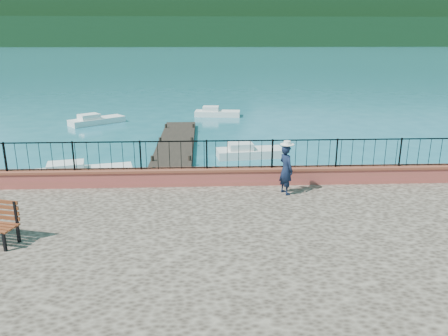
{
  "coord_description": "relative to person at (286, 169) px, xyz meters",
  "views": [
    {
      "loc": [
        -0.37,
        -10.39,
        6.03
      ],
      "look_at": [
        0.2,
        2.0,
        2.3
      ],
      "focal_mm": 35.0,
      "sensor_mm": 36.0,
      "label": 1
    }
  ],
  "objects": [
    {
      "name": "ground",
      "position": [
        -2.2,
        -2.72,
        -2.01
      ],
      "size": [
        2000.0,
        2000.0,
        0.0
      ],
      "primitive_type": "plane",
      "color": "#19596B",
      "rests_on": "ground"
    },
    {
      "name": "dock",
      "position": [
        -4.2,
        9.28,
        -1.86
      ],
      "size": [
        2.0,
        16.0,
        0.3
      ],
      "primitive_type": "cube",
      "color": "#2D231C",
      "rests_on": "ground"
    },
    {
      "name": "boat_3",
      "position": [
        -10.32,
        18.44,
        -1.61
      ],
      "size": [
        3.86,
        3.45,
        0.8
      ],
      "primitive_type": "cube",
      "rotation": [
        0.0,
        0.0,
        0.67
      ],
      "color": "silver",
      "rests_on": "ground"
    },
    {
      "name": "boat_1",
      "position": [
        -0.19,
        8.9,
        -1.61
      ],
      "size": [
        3.59,
        1.7,
        0.8
      ],
      "primitive_type": "cube",
      "rotation": [
        0.0,
        0.0,
        0.12
      ],
      "color": "silver",
      "rests_on": "ground"
    },
    {
      "name": "person",
      "position": [
        0.0,
        0.0,
        0.0
      ],
      "size": [
        0.6,
        0.7,
        1.61
      ],
      "primitive_type": "imported",
      "rotation": [
        0.0,
        0.0,
        2.0
      ],
      "color": "black",
      "rests_on": "promenade"
    },
    {
      "name": "foothills",
      "position": [
        -2.2,
        357.28,
        19.99
      ],
      "size": [
        900.0,
        120.0,
        44.0
      ],
      "primitive_type": "cube",
      "color": "black",
      "rests_on": "ground"
    },
    {
      "name": "boat_0",
      "position": [
        -8.02,
        5.62,
        -1.61
      ],
      "size": [
        4.55,
        2.28,
        0.8
      ],
      "primitive_type": "cube",
      "rotation": [
        0.0,
        0.0,
        0.23
      ],
      "color": "silver",
      "rests_on": "ground"
    },
    {
      "name": "railing",
      "position": [
        -2.2,
        0.98,
        0.25
      ],
      "size": [
        27.0,
        0.05,
        0.95
      ],
      "primitive_type": "cube",
      "color": "black",
      "rests_on": "parapet"
    },
    {
      "name": "companion_hill",
      "position": [
        217.8,
        557.28,
        -2.01
      ],
      "size": [
        448.0,
        384.0,
        180.0
      ],
      "primitive_type": "ellipsoid",
      "color": "#142D23",
      "rests_on": "ground"
    },
    {
      "name": "boat_4",
      "position": [
        -1.51,
        21.23,
        -1.61
      ],
      "size": [
        3.65,
        1.67,
        0.8
      ],
      "primitive_type": "cube",
      "rotation": [
        0.0,
        0.0,
        -0.11
      ],
      "color": "silver",
      "rests_on": "ground"
    },
    {
      "name": "far_forest",
      "position": [
        -2.2,
        297.28,
        6.99
      ],
      "size": [
        900.0,
        60.0,
        18.0
      ],
      "primitive_type": "cube",
      "color": "black",
      "rests_on": "ground"
    },
    {
      "name": "parapet",
      "position": [
        -2.2,
        0.98,
        -0.52
      ],
      "size": [
        28.0,
        0.46,
        0.58
      ],
      "primitive_type": "cube",
      "color": "#B03F41",
      "rests_on": "promenade"
    },
    {
      "name": "hat",
      "position": [
        0.0,
        0.0,
        0.87
      ],
      "size": [
        0.44,
        0.44,
        0.12
      ],
      "primitive_type": "cylinder",
      "color": "white",
      "rests_on": "person"
    }
  ]
}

